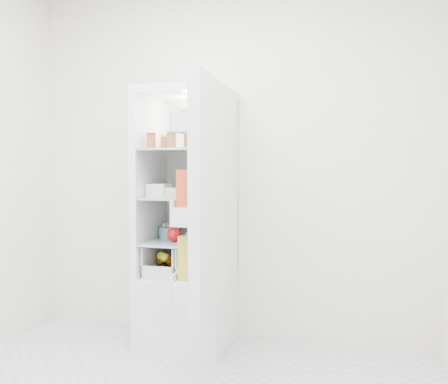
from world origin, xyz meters
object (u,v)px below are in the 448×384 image
(fridge_door, at_px, (203,197))
(red_cabbage, at_px, (196,229))
(refrigerator, at_px, (189,251))
(mushroom_bowl, at_px, (170,232))

(fridge_door, bearing_deg, red_cabbage, 19.16)
(refrigerator, bearing_deg, fridge_door, -63.34)
(red_cabbage, height_order, mushroom_bowl, red_cabbage)
(red_cabbage, distance_m, fridge_door, 0.75)
(refrigerator, xyz_separation_m, red_cabbage, (0.05, 0.00, 0.16))
(mushroom_bowl, bearing_deg, red_cabbage, -8.99)
(refrigerator, distance_m, fridge_door, 0.83)
(refrigerator, relative_size, fridge_door, 1.38)
(refrigerator, height_order, red_cabbage, refrigerator)
(refrigerator, xyz_separation_m, mushroom_bowl, (-0.17, 0.04, 0.12))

